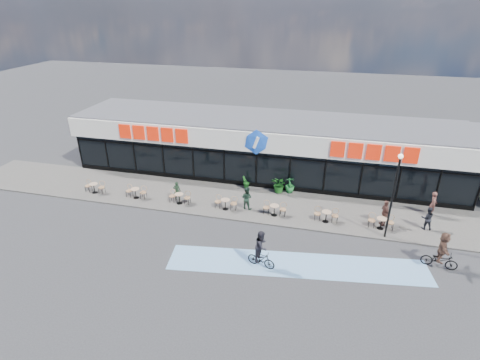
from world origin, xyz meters
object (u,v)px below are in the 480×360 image
object	(u,v)px
pedestrian_b	(433,204)
lamp_post	(394,190)
patron_left	(177,191)
patron_right	(247,198)
potted_plant_mid	(290,185)
potted_plant_right	(279,185)
potted_plant_left	(246,182)
bistro_set_0	(95,187)
pedestrian_c	(427,218)
cyclist_b	(441,253)
cyclist_a	(261,251)
pedestrian_a	(385,213)

from	to	relation	value
pedestrian_b	lamp_post	bearing A→B (deg)	143.93
patron_left	patron_right	size ratio (longest dim) A/B	0.89
patron_left	potted_plant_mid	bearing A→B (deg)	-171.06
potted_plant_right	patron_left	xyz separation A→B (m)	(-6.86, -2.85, 0.08)
patron_left	potted_plant_left	bearing A→B (deg)	-159.40
bistro_set_0	pedestrian_c	xyz separation A→B (m)	(22.77, 0.57, 0.30)
lamp_post	cyclist_b	world-z (taller)	lamp_post
potted_plant_right	cyclist_b	world-z (taller)	cyclist_b
potted_plant_right	pedestrian_b	size ratio (longest dim) A/B	0.72
bistro_set_0	pedestrian_b	xyz separation A→B (m)	(23.43, 2.33, 0.42)
potted_plant_left	pedestrian_b	bearing A→B (deg)	-4.18
potted_plant_left	cyclist_b	distance (m)	13.69
lamp_post	potted_plant_mid	distance (m)	8.11
bistro_set_0	cyclist_a	bearing A→B (deg)	-21.62
lamp_post	pedestrian_c	size ratio (longest dim) A/B	3.53
lamp_post	potted_plant_left	size ratio (longest dim) A/B	5.24
lamp_post	pedestrian_b	distance (m)	5.12
pedestrian_b	potted_plant_right	bearing A→B (deg)	92.98
lamp_post	pedestrian_c	xyz separation A→B (m)	(2.52, 1.53, -2.41)
cyclist_b	bistro_set_0	bearing A→B (deg)	172.15
potted_plant_right	pedestrian_c	bearing A→B (deg)	-15.50
bistro_set_0	patron_right	size ratio (longest dim) A/B	0.96
lamp_post	potted_plant_left	bearing A→B (deg)	156.21
potted_plant_left	pedestrian_b	xyz separation A→B (m)	(12.76, -0.93, 0.36)
potted_plant_right	patron_left	world-z (taller)	patron_left
lamp_post	cyclist_a	size ratio (longest dim) A/B	2.40
pedestrian_c	cyclist_a	xyz separation A→B (m)	(-9.26, -5.93, 0.14)
lamp_post	patron_left	xyz separation A→B (m)	(-13.89, 1.33, -2.46)
potted_plant_left	patron_left	bearing A→B (deg)	-146.15
potted_plant_mid	pedestrian_a	distance (m)	6.99
lamp_post	potted_plant_left	xyz separation A→B (m)	(-9.58, 4.22, -2.66)
pedestrian_a	cyclist_b	xyz separation A→B (m)	(2.51, -3.57, -0.02)
potted_plant_left	patron_left	size ratio (longest dim) A/B	0.72
potted_plant_left	bistro_set_0	bearing A→B (deg)	-162.99
cyclist_a	cyclist_b	size ratio (longest dim) A/B	1.03
bistro_set_0	potted_plant_mid	distance (m)	14.38
patron_left	pedestrian_a	bearing A→B (deg)	167.00
bistro_set_0	cyclist_a	xyz separation A→B (m)	(13.51, -5.35, 0.44)
potted_plant_mid	patron_left	size ratio (longest dim) A/B	0.84
pedestrian_b	potted_plant_left	bearing A→B (deg)	93.77
patron_left	cyclist_a	size ratio (longest dim) A/B	0.64
lamp_post	patron_right	bearing A→B (deg)	171.49
patron_left	pedestrian_a	size ratio (longest dim) A/B	0.82
bistro_set_0	cyclist_b	xyz separation A→B (m)	(22.76, -3.14, 0.39)
cyclist_a	pedestrian_a	bearing A→B (deg)	40.65
lamp_post	patron_right	size ratio (longest dim) A/B	3.36
cyclist_a	potted_plant_right	bearing A→B (deg)	91.89
lamp_post	cyclist_a	distance (m)	8.36
pedestrian_b	cyclist_a	bearing A→B (deg)	135.71
patron_right	cyclist_a	world-z (taller)	cyclist_a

